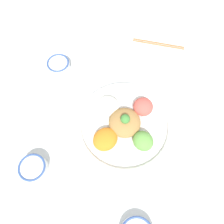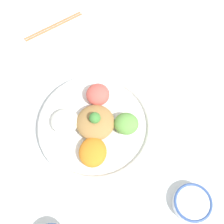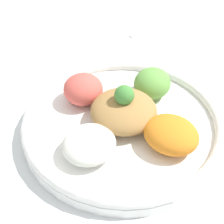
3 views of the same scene
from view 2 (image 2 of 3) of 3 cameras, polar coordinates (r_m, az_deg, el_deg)
ground_plane at (r=0.98m, az=-4.61°, el=-2.13°), size 2.40×2.40×0.00m
salad_platter at (r=0.95m, az=-3.00°, el=-2.37°), size 0.35×0.35×0.09m
sauce_bowl_dark at (r=0.92m, az=14.46°, el=-15.83°), size 0.11×0.11×0.03m
chopsticks_pair_near at (r=1.19m, az=-10.67°, el=15.23°), size 0.17×0.18×0.01m
serving_spoon_main at (r=1.08m, az=17.78°, el=4.70°), size 0.04×0.13×0.01m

